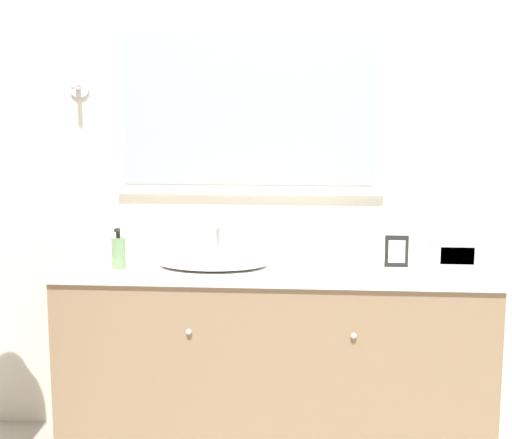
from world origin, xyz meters
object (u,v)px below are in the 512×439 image
Objects in this scene: sink_basin at (213,262)px; appliance_box at (455,253)px; picture_frame at (397,251)px; soap_bottle at (119,252)px.

sink_basin reaches higher than appliance_box.
appliance_box is at bearing 9.47° from picture_frame.
picture_frame is at bearing 5.86° from soap_bottle.
picture_frame is (-0.25, -0.04, 0.01)m from appliance_box.
sink_basin is 2.41× the size of appliance_box.
sink_basin is at bearing -175.01° from appliance_box.
soap_bottle reaches higher than sink_basin.
appliance_box is (1.02, 0.09, 0.03)m from sink_basin.
picture_frame is at bearing 3.52° from sink_basin.
appliance_box is 0.25m from picture_frame.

